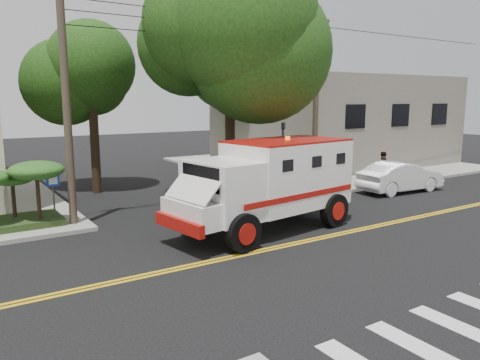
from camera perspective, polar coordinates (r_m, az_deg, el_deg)
ground at (r=15.55m, az=6.81°, el=-7.69°), size 100.00×100.00×0.00m
sidewalk_ne at (r=34.20m, az=9.80°, el=2.02°), size 17.00×17.00×0.15m
building_right at (r=35.32m, az=11.20°, el=7.24°), size 14.00×12.00×6.00m
utility_pole_left at (r=17.80m, az=-20.41°, el=8.71°), size 0.28×0.28×9.00m
utility_pole_right at (r=23.64m, az=9.24°, el=9.34°), size 0.28×0.28×9.00m
tree_main at (r=21.13m, az=0.22°, el=16.75°), size 6.08×5.70×9.85m
tree_left at (r=24.16m, az=-16.79°, el=11.98°), size 4.48×4.20×7.70m
tree_right at (r=32.80m, az=1.21°, el=12.38°), size 4.80×4.50×8.20m
traffic_signal at (r=21.71m, az=5.22°, el=3.37°), size 0.15×0.18×3.60m
accessibility_sign at (r=18.15m, az=-21.78°, el=-1.34°), size 0.45×0.10×2.02m
palm_planter at (r=18.36m, az=-25.89°, el=-0.62°), size 3.52×2.63×2.36m
armored_truck at (r=16.62m, az=3.59°, el=-0.01°), size 7.34×3.65×3.21m
parked_sedan at (r=25.02m, az=18.98°, el=0.36°), size 4.76×1.93×1.53m
pedestrian_a at (r=25.18m, az=7.70°, el=1.46°), size 0.76×0.69×1.74m
pedestrian_b at (r=26.49m, az=16.92°, el=1.50°), size 1.05×1.00×1.71m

